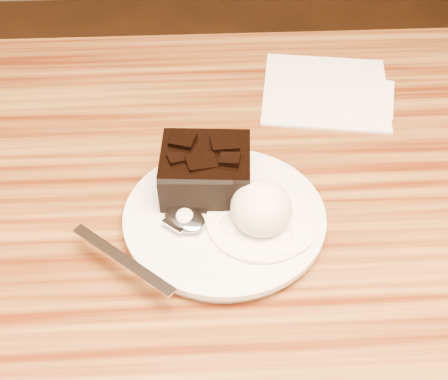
{
  "coord_description": "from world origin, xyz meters",
  "views": [
    {
      "loc": [
        -0.03,
        -0.4,
        1.21
      ],
      "look_at": [
        -0.01,
        0.04,
        0.79
      ],
      "focal_mm": 49.8,
      "sensor_mm": 36.0,
      "label": 1
    }
  ],
  "objects_px": {
    "ice_cream_scoop": "(261,208)",
    "spoon": "(185,220)",
    "plate": "(224,220)",
    "brownie": "(206,173)",
    "napkin": "(325,90)"
  },
  "relations": [
    {
      "from": "brownie",
      "to": "napkin",
      "type": "height_order",
      "value": "brownie"
    },
    {
      "from": "ice_cream_scoop",
      "to": "napkin",
      "type": "distance_m",
      "value": 0.26
    },
    {
      "from": "plate",
      "to": "brownie",
      "type": "xyz_separation_m",
      "value": [
        -0.02,
        0.04,
        0.03
      ]
    },
    {
      "from": "brownie",
      "to": "spoon",
      "type": "bearing_deg",
      "value": -114.07
    },
    {
      "from": "ice_cream_scoop",
      "to": "brownie",
      "type": "bearing_deg",
      "value": 134.32
    },
    {
      "from": "ice_cream_scoop",
      "to": "spoon",
      "type": "relative_size",
      "value": 0.35
    },
    {
      "from": "plate",
      "to": "ice_cream_scoop",
      "type": "bearing_deg",
      "value": -21.94
    },
    {
      "from": "ice_cream_scoop",
      "to": "napkin",
      "type": "height_order",
      "value": "ice_cream_scoop"
    },
    {
      "from": "ice_cream_scoop",
      "to": "napkin",
      "type": "bearing_deg",
      "value": 66.07
    },
    {
      "from": "plate",
      "to": "napkin",
      "type": "xyz_separation_m",
      "value": [
        0.14,
        0.22,
        -0.01
      ]
    },
    {
      "from": "plate",
      "to": "ice_cream_scoop",
      "type": "height_order",
      "value": "ice_cream_scoop"
    },
    {
      "from": "ice_cream_scoop",
      "to": "spoon",
      "type": "distance_m",
      "value": 0.08
    },
    {
      "from": "plate",
      "to": "spoon",
      "type": "xyz_separation_m",
      "value": [
        -0.04,
        -0.01,
        0.01
      ]
    },
    {
      "from": "plate",
      "to": "napkin",
      "type": "height_order",
      "value": "plate"
    },
    {
      "from": "brownie",
      "to": "spoon",
      "type": "height_order",
      "value": "brownie"
    }
  ]
}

